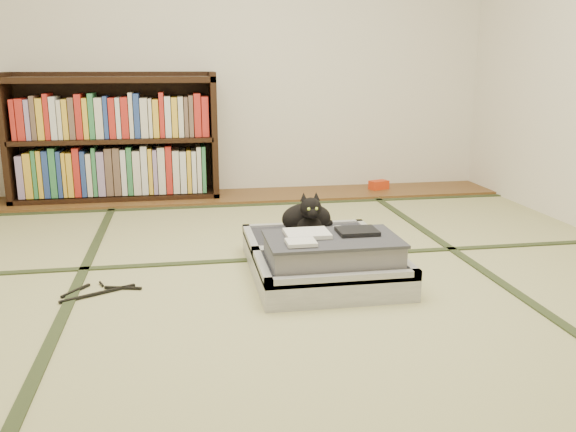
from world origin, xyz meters
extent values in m
plane|color=tan|center=(0.00, 0.00, 0.00)|extent=(4.50, 4.50, 0.00)
cube|color=brown|center=(0.00, 2.00, 0.01)|extent=(4.00, 0.50, 0.02)
cube|color=red|center=(1.10, 2.03, 0.06)|extent=(0.17, 0.14, 0.07)
plane|color=silver|center=(0.00, 2.25, 1.20)|extent=(4.00, 0.00, 4.00)
cube|color=#2D381E|center=(-1.00, 0.00, 0.00)|extent=(0.05, 4.50, 0.01)
cube|color=#2D381E|center=(1.00, 0.00, 0.00)|extent=(0.05, 4.50, 0.01)
cube|color=#2D381E|center=(0.00, 0.40, 0.00)|extent=(4.00, 0.05, 0.01)
cube|color=#2D381E|center=(0.00, 1.70, 0.00)|extent=(4.00, 0.05, 0.01)
cube|color=black|center=(-1.73, 2.07, 0.47)|extent=(0.04, 0.35, 0.99)
cube|color=black|center=(-0.23, 2.07, 0.47)|extent=(0.04, 0.35, 0.99)
cube|color=black|center=(-0.98, 2.07, 0.03)|extent=(1.54, 0.35, 0.04)
cube|color=black|center=(-0.98, 2.07, 0.91)|extent=(1.54, 0.35, 0.04)
cube|color=black|center=(-0.98, 2.07, 0.47)|extent=(1.47, 0.35, 0.03)
cube|color=black|center=(-0.98, 2.23, 0.47)|extent=(1.54, 0.02, 0.99)
cube|color=gray|center=(-0.98, 2.05, 0.25)|extent=(1.39, 0.25, 0.42)
cube|color=gray|center=(-0.98, 2.05, 0.66)|extent=(1.39, 0.25, 0.37)
cube|color=#B8B8BD|center=(0.18, -0.09, 0.06)|extent=(0.69, 0.46, 0.12)
cube|color=#2F2E36|center=(0.18, -0.09, 0.09)|extent=(0.62, 0.39, 0.09)
cube|color=#B8B8BD|center=(0.18, -0.30, 0.12)|extent=(0.69, 0.04, 0.05)
cube|color=#B8B8BD|center=(0.18, 0.12, 0.12)|extent=(0.69, 0.04, 0.05)
cube|color=#B8B8BD|center=(-0.15, -0.09, 0.12)|extent=(0.04, 0.46, 0.05)
cube|color=#B8B8BD|center=(0.51, -0.09, 0.12)|extent=(0.04, 0.46, 0.05)
cube|color=#B8B8BD|center=(0.18, 0.37, 0.06)|extent=(0.69, 0.46, 0.12)
cube|color=#2F2E36|center=(0.18, 0.37, 0.09)|extent=(0.62, 0.39, 0.09)
cube|color=#B8B8BD|center=(0.18, 0.16, 0.12)|extent=(0.69, 0.04, 0.05)
cube|color=#B8B8BD|center=(0.18, 0.59, 0.12)|extent=(0.69, 0.04, 0.05)
cube|color=#B8B8BD|center=(-0.15, 0.37, 0.12)|extent=(0.04, 0.46, 0.05)
cube|color=#B8B8BD|center=(0.51, 0.37, 0.12)|extent=(0.04, 0.46, 0.05)
cylinder|color=black|center=(0.18, 0.14, 0.13)|extent=(0.62, 0.02, 0.02)
cube|color=gray|center=(0.18, -0.09, 0.18)|extent=(0.59, 0.36, 0.12)
cube|color=#33343A|center=(0.18, -0.09, 0.24)|extent=(0.61, 0.38, 0.01)
cube|color=silver|center=(0.07, -0.04, 0.26)|extent=(0.20, 0.17, 0.02)
cube|color=black|center=(0.31, -0.04, 0.26)|extent=(0.18, 0.15, 0.02)
cube|color=silver|center=(0.02, -0.18, 0.26)|extent=(0.13, 0.11, 0.02)
cube|color=white|center=(-0.02, -0.31, 0.07)|extent=(0.06, 0.01, 0.04)
cube|color=white|center=(0.09, -0.31, 0.05)|extent=(0.05, 0.01, 0.03)
cube|color=orange|center=(0.41, -0.31, 0.07)|extent=(0.05, 0.01, 0.03)
cube|color=#197F33|center=(0.35, -0.31, 0.08)|extent=(0.04, 0.01, 0.03)
ellipsoid|color=black|center=(0.16, 0.42, 0.21)|extent=(0.27, 0.18, 0.17)
ellipsoid|color=black|center=(0.16, 0.34, 0.20)|extent=(0.13, 0.10, 0.10)
ellipsoid|color=black|center=(0.16, 0.31, 0.30)|extent=(0.11, 0.11, 0.11)
sphere|color=black|center=(0.16, 0.26, 0.28)|extent=(0.05, 0.05, 0.05)
cone|color=black|center=(0.13, 0.33, 0.35)|extent=(0.04, 0.05, 0.05)
cone|color=black|center=(0.20, 0.33, 0.35)|extent=(0.04, 0.05, 0.05)
sphere|color=#A5BF33|center=(0.14, 0.26, 0.30)|extent=(0.02, 0.02, 0.02)
sphere|color=#A5BF33|center=(0.18, 0.26, 0.30)|extent=(0.02, 0.02, 0.02)
cylinder|color=black|center=(0.25, 0.50, 0.15)|extent=(0.16, 0.10, 0.03)
torus|color=white|center=(0.34, 0.43, 0.14)|extent=(0.10, 0.10, 0.01)
torus|color=white|center=(0.35, 0.43, 0.15)|extent=(0.08, 0.08, 0.01)
cube|color=black|center=(-0.89, 0.02, 0.01)|extent=(0.32, 0.18, 0.01)
cube|color=black|center=(-0.99, 0.07, 0.01)|extent=(0.11, 0.15, 0.01)
cube|color=black|center=(-0.78, 0.07, 0.01)|extent=(0.17, 0.06, 0.01)
cylinder|color=black|center=(-0.89, 0.15, 0.01)|extent=(0.03, 0.06, 0.01)
camera|label=1|loc=(-0.48, -2.69, 1.02)|focal=38.00mm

